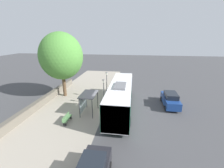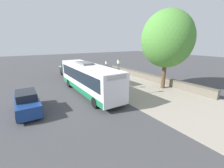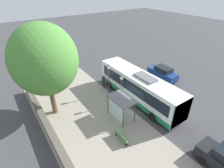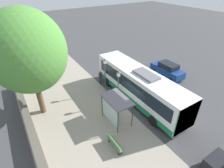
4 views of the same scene
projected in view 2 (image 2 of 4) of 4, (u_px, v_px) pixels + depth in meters
ground_plane at (100, 89)px, 19.27m from camera, size 120.00×120.00×0.00m
sidewalk_plaza at (128, 84)px, 21.60m from camera, size 9.00×44.00×0.02m
stone_wall at (148, 77)px, 23.55m from camera, size 0.60×20.00×1.02m
bus at (88, 78)px, 17.18m from camera, size 2.72×11.70×3.54m
bus_shelter at (110, 71)px, 20.23m from camera, size 1.76×2.89×2.45m
pedestrian at (126, 94)px, 14.28m from camera, size 0.34×0.23×1.72m
bench at (110, 77)px, 23.45m from camera, size 0.40×1.75×0.88m
street_lamp_near at (119, 75)px, 15.85m from camera, size 0.28×0.28×4.15m
street_lamp_far at (107, 73)px, 17.82m from camera, size 0.28×0.28×3.79m
shade_tree at (167, 39)px, 17.91m from camera, size 6.17×6.17×9.52m
parked_car_behind_bus at (68, 70)px, 26.46m from camera, size 1.88×4.42×1.92m
parked_car_far_lane at (27, 103)px, 12.55m from camera, size 1.86×4.44×1.85m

